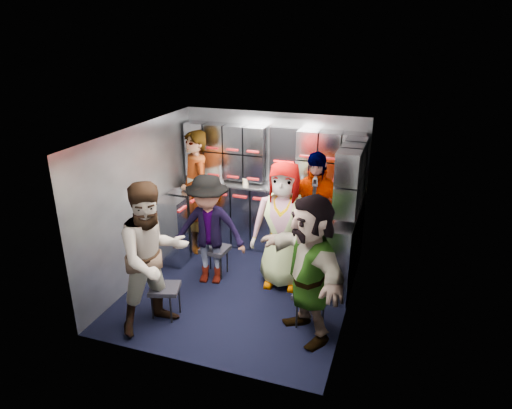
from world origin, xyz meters
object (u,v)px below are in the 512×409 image
(attendant_arc_e, at_px, (309,268))
(attendant_arc_d, at_px, (313,217))
(jump_seat_mid_right, at_px, (315,241))
(jump_seat_near_right, at_px, (311,296))
(attendant_arc_a, at_px, (153,258))
(jump_seat_center, at_px, (286,252))
(attendant_arc_c, at_px, (283,226))
(jump_seat_near_left, at_px, (165,290))
(jump_seat_mid_left, at_px, (215,251))
(attendant_arc_b, at_px, (209,230))
(attendant_standing, at_px, (196,192))

(attendant_arc_e, bearing_deg, attendant_arc_d, 147.37)
(jump_seat_mid_right, distance_m, jump_seat_near_right, 1.31)
(jump_seat_near_right, bearing_deg, attendant_arc_a, -161.18)
(jump_seat_mid_right, relative_size, attendant_arc_d, 0.28)
(jump_seat_mid_right, height_order, attendant_arc_a, attendant_arc_a)
(jump_seat_center, relative_size, attendant_arc_c, 0.25)
(attendant_arc_a, relative_size, attendant_arc_c, 1.03)
(jump_seat_near_left, bearing_deg, jump_seat_mid_left, 81.39)
(jump_seat_near_right, xyz_separation_m, attendant_arc_e, (0.00, -0.18, 0.46))
(jump_seat_mid_left, height_order, attendant_arc_c, attendant_arc_c)
(attendant_arc_b, relative_size, attendant_arc_c, 0.89)
(jump_seat_near_right, bearing_deg, jump_seat_center, 120.18)
(attendant_arc_b, bearing_deg, attendant_arc_d, 14.72)
(attendant_arc_c, height_order, attendant_arc_d, attendant_arc_d)
(jump_seat_near_left, relative_size, jump_seat_mid_right, 0.83)
(attendant_arc_c, relative_size, attendant_arc_e, 1.02)
(attendant_arc_a, distance_m, attendant_arc_b, 1.12)
(jump_seat_near_left, bearing_deg, jump_seat_mid_right, 49.43)
(attendant_arc_a, relative_size, attendant_arc_b, 1.16)
(jump_seat_near_left, height_order, jump_seat_near_right, jump_seat_near_right)
(jump_seat_near_left, bearing_deg, attendant_standing, 103.28)
(jump_seat_mid_left, distance_m, jump_seat_mid_right, 1.40)
(attendant_arc_b, bearing_deg, jump_seat_mid_right, 21.08)
(jump_seat_mid_left, relative_size, attendant_standing, 0.22)
(jump_seat_center, distance_m, attendant_arc_e, 1.35)
(jump_seat_mid_right, relative_size, jump_seat_near_right, 1.17)
(jump_seat_center, relative_size, attendant_standing, 0.23)
(jump_seat_mid_left, distance_m, attendant_arc_b, 0.43)
(attendant_arc_d, bearing_deg, attendant_arc_e, -81.83)
(attendant_arc_b, height_order, attendant_arc_d, attendant_arc_d)
(attendant_arc_b, relative_size, attendant_arc_e, 0.90)
(attendant_standing, height_order, attendant_arc_b, attendant_standing)
(attendant_arc_d, bearing_deg, attendant_standing, 169.72)
(attendant_arc_a, xyz_separation_m, attendant_arc_c, (1.12, 1.35, -0.02))
(jump_seat_near_right, bearing_deg, jump_seat_mid_right, 100.39)
(jump_seat_near_left, distance_m, jump_seat_mid_left, 1.11)
(jump_seat_near_left, distance_m, attendant_arc_d, 2.15)
(jump_seat_mid_right, bearing_deg, attendant_standing, 177.45)
(attendant_arc_b, bearing_deg, jump_seat_near_left, -110.00)
(attendant_arc_d, bearing_deg, jump_seat_mid_left, -164.82)
(attendant_arc_a, height_order, attendant_arc_c, attendant_arc_a)
(attendant_arc_a, height_order, attendant_arc_e, attendant_arc_a)
(jump_seat_near_right, distance_m, attendant_arc_a, 1.84)
(jump_seat_mid_right, distance_m, attendant_arc_a, 2.39)
(jump_seat_mid_left, distance_m, attendant_standing, 1.05)
(attendant_arc_a, bearing_deg, jump_seat_near_left, 33.36)
(jump_seat_center, xyz_separation_m, attendant_arc_a, (-1.12, -1.53, 0.50))
(attendant_arc_c, distance_m, attendant_arc_e, 1.11)
(jump_seat_near_left, xyz_separation_m, jump_seat_near_right, (1.67, 0.39, 0.03))
(jump_seat_center, height_order, attendant_arc_c, attendant_arc_c)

